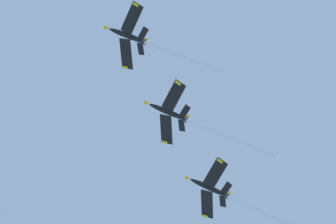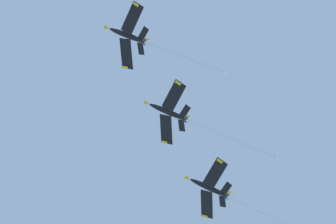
{
  "view_description": "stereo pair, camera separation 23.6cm",
  "coord_description": "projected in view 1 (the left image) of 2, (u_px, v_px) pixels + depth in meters",
  "views": [
    {
      "loc": [
        -16.65,
        -46.92,
        1.51
      ],
      "look_at": [
        27.28,
        20.6,
        165.78
      ],
      "focal_mm": 69.78,
      "sensor_mm": 36.0,
      "label": 1
    },
    {
      "loc": [
        -16.84,
        -46.8,
        1.51
      ],
      "look_at": [
        27.28,
        20.6,
        165.78
      ],
      "focal_mm": 69.78,
      "sensor_mm": 36.0,
      "label": 2
    }
  ],
  "objects": [
    {
      "name": "jet_third",
      "position": [
        235.0,
        200.0,
        181.78
      ],
      "size": [
        38.42,
        22.4,
        22.87
      ],
      "color": "black"
    },
    {
      "name": "jet_lead",
      "position": [
        142.0,
        41.0,
        179.96
      ],
      "size": [
        31.78,
        20.07,
        19.89
      ],
      "color": "black"
    },
    {
      "name": "jet_second",
      "position": [
        186.0,
        120.0,
        180.28
      ],
      "size": [
        34.4,
        20.64,
        20.01
      ],
      "color": "black"
    }
  ]
}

